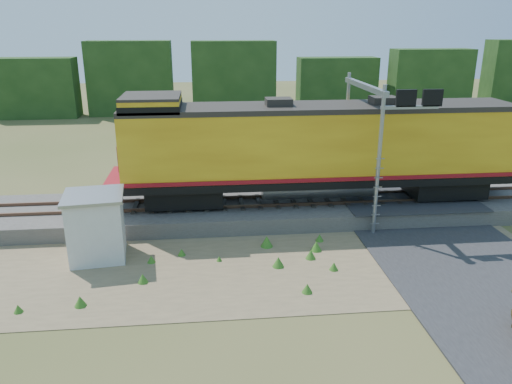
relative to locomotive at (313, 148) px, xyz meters
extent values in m
plane|color=#475123|center=(-1.87, -6.00, -3.65)|extent=(140.00, 140.00, 0.00)
cube|color=slate|center=(-1.87, 0.00, -3.25)|extent=(70.00, 5.00, 0.80)
cube|color=brown|center=(-1.87, -0.72, -2.77)|extent=(70.00, 0.10, 0.16)
cube|color=brown|center=(-1.87, 0.72, -2.77)|extent=(70.00, 0.10, 0.16)
cube|color=#8C7754|center=(-3.87, -5.50, -3.64)|extent=(26.00, 8.00, 0.03)
cube|color=#38383A|center=(5.13, 0.00, -2.82)|extent=(7.00, 5.20, 0.06)
cube|color=#38383A|center=(5.13, 16.00, -3.61)|extent=(7.00, 24.00, 0.08)
cube|color=#1C3A15|center=(-1.87, 32.00, -0.40)|extent=(36.00, 3.00, 6.50)
cube|color=black|center=(-6.56, 0.00, -2.22)|extent=(3.81, 2.43, 0.95)
cube|color=black|center=(7.18, 0.00, -2.22)|extent=(3.81, 2.43, 0.95)
cube|color=black|center=(0.31, 0.00, -1.55)|extent=(21.14, 3.17, 0.38)
cylinder|color=gray|center=(0.31, 0.00, -2.06)|extent=(5.81, 1.27, 1.27)
cube|color=yellow|center=(0.31, 0.00, 0.28)|extent=(19.56, 3.07, 3.28)
cube|color=maroon|center=(0.31, 0.00, -1.23)|extent=(21.14, 3.22, 0.19)
cube|color=#28231E|center=(0.31, 0.00, 2.04)|extent=(19.56, 3.12, 0.25)
cube|color=yellow|center=(-7.94, 0.00, 2.29)|extent=(2.75, 3.07, 0.74)
cube|color=#28231E|center=(-7.94, 0.00, 2.70)|extent=(2.75, 3.12, 0.13)
cube|color=black|center=(-7.94, 0.00, 2.23)|extent=(2.80, 3.12, 0.37)
cube|color=maroon|center=(-9.52, 0.00, -0.09)|extent=(0.11, 2.11, 1.27)
cube|color=#28231E|center=(-1.81, 0.00, 2.29)|extent=(1.27, 1.06, 0.48)
cube|color=#28231E|center=(3.48, 0.00, 2.29)|extent=(1.27, 1.06, 0.48)
cube|color=silver|center=(-10.17, -4.05, -2.27)|extent=(2.46, 2.46, 2.77)
cube|color=gray|center=(-10.17, -4.05, -0.83)|extent=(2.71, 2.71, 0.13)
cylinder|color=gray|center=(2.47, -2.80, -0.10)|extent=(0.18, 0.18, 7.10)
cylinder|color=gray|center=(2.47, 2.80, -0.10)|extent=(0.18, 0.18, 7.10)
cube|color=gray|center=(2.47, 0.00, 3.04)|extent=(0.25, 6.20, 0.25)
cube|color=gray|center=(3.68, -2.80, 2.43)|extent=(2.64, 0.15, 0.15)
cube|color=black|center=(3.48, -2.80, 2.84)|extent=(0.91, 0.15, 0.76)
cube|color=black|center=(4.70, -2.80, 2.84)|extent=(0.91, 0.15, 0.76)
camera|label=1|loc=(-5.39, -24.24, 5.99)|focal=35.00mm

